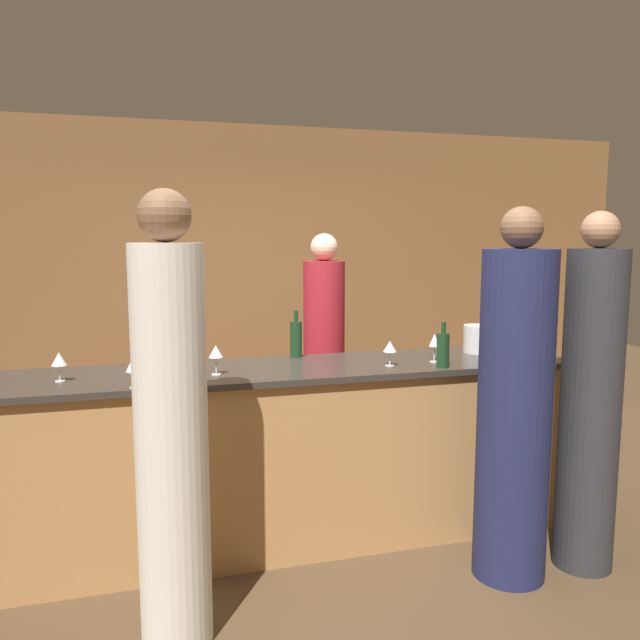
% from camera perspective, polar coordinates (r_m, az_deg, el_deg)
% --- Properties ---
extents(ground_plane, '(14.00, 14.00, 0.00)m').
position_cam_1_polar(ground_plane, '(3.95, -1.88, -19.27)').
color(ground_plane, '#4C3823').
extents(back_wall, '(8.00, 0.06, 2.80)m').
position_cam_1_polar(back_wall, '(5.85, -7.51, 3.72)').
color(back_wall, brown).
rests_on(back_wall, ground_plane).
extents(bar_counter, '(3.27, 0.68, 1.05)m').
position_cam_1_polar(bar_counter, '(3.74, -1.91, -12.07)').
color(bar_counter, '#B27F4C').
rests_on(bar_counter, ground_plane).
extents(bartender, '(0.30, 0.30, 1.81)m').
position_cam_1_polar(bartender, '(4.51, 0.37, -4.34)').
color(bartender, maroon).
rests_on(bartender, ground_plane).
extents(guest_0, '(0.31, 0.31, 1.98)m').
position_cam_1_polar(guest_0, '(2.78, -13.42, -10.30)').
color(guest_0, silver).
rests_on(guest_0, ground_plane).
extents(guest_1, '(0.31, 0.31, 1.92)m').
position_cam_1_polar(guest_1, '(3.63, 23.48, -7.09)').
color(guest_1, '#2D2D33').
rests_on(guest_1, ground_plane).
extents(guest_2, '(0.38, 0.38, 1.93)m').
position_cam_1_polar(guest_2, '(3.39, 17.34, -7.87)').
color(guest_2, '#1E234C').
rests_on(guest_2, ground_plane).
extents(wine_bottle_0, '(0.07, 0.07, 0.29)m').
position_cam_1_polar(wine_bottle_0, '(3.85, -2.21, -1.70)').
color(wine_bottle_0, '#19381E').
rests_on(wine_bottle_0, bar_counter).
extents(wine_bottle_1, '(0.07, 0.07, 0.29)m').
position_cam_1_polar(wine_bottle_1, '(3.95, 18.90, -1.89)').
color(wine_bottle_1, black).
rests_on(wine_bottle_1, bar_counter).
extents(wine_bottle_2, '(0.07, 0.07, 0.26)m').
position_cam_1_polar(wine_bottle_2, '(3.62, 11.19, -2.65)').
color(wine_bottle_2, '#19381E').
rests_on(wine_bottle_2, bar_counter).
extents(ice_bucket, '(0.20, 0.20, 0.18)m').
position_cam_1_polar(ice_bucket, '(4.14, 14.31, -1.68)').
color(ice_bucket, silver).
rests_on(ice_bucket, bar_counter).
extents(wine_glass_0, '(0.08, 0.08, 0.16)m').
position_cam_1_polar(wine_glass_0, '(3.39, -9.51, -2.92)').
color(wine_glass_0, silver).
rests_on(wine_glass_0, bar_counter).
extents(wine_glass_1, '(0.07, 0.07, 0.17)m').
position_cam_1_polar(wine_glass_1, '(3.75, 10.42, -1.91)').
color(wine_glass_1, silver).
rests_on(wine_glass_1, bar_counter).
extents(wine_glass_2, '(0.08, 0.08, 0.15)m').
position_cam_1_polar(wine_glass_2, '(3.60, 6.41, -2.48)').
color(wine_glass_2, silver).
rests_on(wine_glass_2, bar_counter).
extents(wine_glass_3, '(0.08, 0.08, 0.15)m').
position_cam_1_polar(wine_glass_3, '(3.46, -22.76, -3.37)').
color(wine_glass_3, silver).
rests_on(wine_glass_3, bar_counter).
extents(wine_glass_4, '(0.08, 0.08, 0.16)m').
position_cam_1_polar(wine_glass_4, '(3.19, -16.64, -3.89)').
color(wine_glass_4, silver).
rests_on(wine_glass_4, bar_counter).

